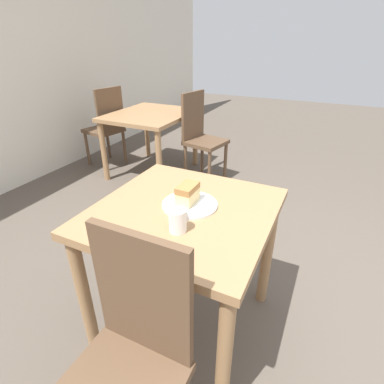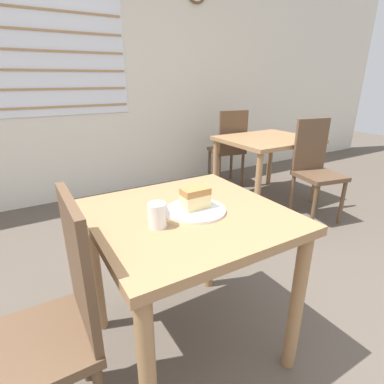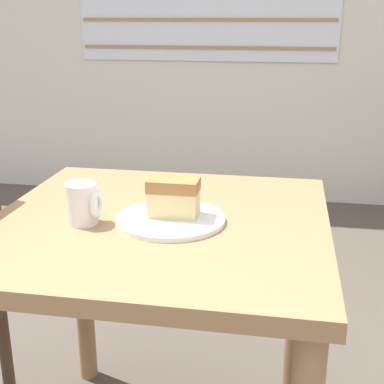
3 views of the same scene
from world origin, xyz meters
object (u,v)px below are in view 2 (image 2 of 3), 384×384
at_px(dining_table_far, 267,147).
at_px(chair_near_window, 55,323).
at_px(dining_table_near, 188,238).
at_px(coffee_mug, 158,215).
at_px(chair_far_corner, 315,167).
at_px(chair_far_opposite, 229,146).
at_px(cake_slice, 195,198).
at_px(plate, 196,210).

distance_m(dining_table_far, chair_near_window, 2.73).
relative_size(dining_table_near, dining_table_far, 0.85).
distance_m(dining_table_near, dining_table_far, 2.19).
relative_size(dining_table_far, coffee_mug, 9.73).
xyz_separation_m(dining_table_near, chair_near_window, (-0.58, -0.09, -0.12)).
bearing_deg(chair_far_corner, chair_far_opposite, 108.21).
distance_m(chair_far_corner, cake_slice, 1.95).
xyz_separation_m(chair_far_corner, cake_slice, (-1.79, -0.73, 0.30)).
distance_m(chair_far_corner, chair_far_opposite, 1.18).
distance_m(chair_far_opposite, plate, 2.54).
height_order(dining_table_far, chair_near_window, chair_near_window).
bearing_deg(cake_slice, dining_table_near, 178.78).
bearing_deg(dining_table_near, plate, -23.62).
bearing_deg(chair_far_opposite, dining_table_far, 108.41).
distance_m(dining_table_far, chair_far_opposite, 0.60).
relative_size(chair_far_opposite, cake_slice, 7.96).
bearing_deg(chair_near_window, plate, 97.20).
relative_size(chair_far_corner, chair_far_opposite, 1.00).
bearing_deg(cake_slice, chair_near_window, -171.62).
bearing_deg(plate, cake_slice, 71.72).
bearing_deg(chair_far_opposite, chair_far_corner, 108.55).
bearing_deg(dining_table_far, coffee_mug, -144.26).
xyz_separation_m(chair_far_corner, plate, (-1.79, -0.75, 0.25)).
bearing_deg(chair_far_corner, dining_table_near, -146.73).
distance_m(dining_table_near, chair_near_window, 0.60).
height_order(cake_slice, coffee_mug, cake_slice).
xyz_separation_m(dining_table_far, plate, (-1.72, -1.33, 0.16)).
bearing_deg(chair_near_window, chair_far_opposite, 131.39).
xyz_separation_m(chair_far_corner, coffee_mug, (-1.99, -0.79, 0.30)).
relative_size(dining_table_near, chair_far_opposite, 0.85).
bearing_deg(dining_table_near, coffee_mug, -160.23).
relative_size(dining_table_far, plate, 3.67).
bearing_deg(chair_far_opposite, chair_near_window, 53.06).
height_order(chair_near_window, cake_slice, chair_near_window).
bearing_deg(coffee_mug, cake_slice, 16.14).
distance_m(chair_near_window, coffee_mug, 0.51).
xyz_separation_m(chair_near_window, chair_far_opposite, (2.27, 2.00, 0.00)).
xyz_separation_m(dining_table_far, chair_far_opposite, (-0.07, 0.59, -0.09)).
bearing_deg(dining_table_far, cake_slice, -142.38).
bearing_deg(plate, dining_table_near, 156.38).
relative_size(dining_table_near, cake_slice, 6.78).
distance_m(chair_far_opposite, cake_slice, 2.53).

